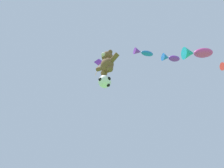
# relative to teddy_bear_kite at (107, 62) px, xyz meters

# --- Properties ---
(teddy_bear_kite) EXTENTS (2.50, 1.10, 2.54)m
(teddy_bear_kite) POSITION_rel_teddy_bear_kite_xyz_m (0.00, 0.00, 0.00)
(teddy_bear_kite) COLOR brown
(soccer_ball_kite) EXTENTS (1.07, 1.07, 0.99)m
(soccer_ball_kite) POSITION_rel_teddy_bear_kite_xyz_m (-0.31, 0.12, -1.83)
(soccer_ball_kite) COLOR white
(fish_kite_cobalt) EXTENTS (1.23, 1.59, 0.55)m
(fish_kite_cobalt) POSITION_rel_teddy_bear_kite_xyz_m (2.52, 1.45, 0.35)
(fish_kite_cobalt) COLOR blue
(fish_kite_violet) EXTENTS (1.38, 1.59, 0.67)m
(fish_kite_violet) POSITION_rel_teddy_bear_kite_xyz_m (3.70, 3.88, 0.81)
(fish_kite_violet) COLOR purple
(fish_kite_magenta) EXTENTS (2.49, 2.42, 1.11)m
(fish_kite_magenta) POSITION_rel_teddy_bear_kite_xyz_m (5.48, 5.49, 1.36)
(fish_kite_magenta) COLOR #E53F9E
(diamond_kite) EXTENTS (0.84, 0.76, 2.78)m
(diamond_kite) POSITION_rel_teddy_bear_kite_xyz_m (-3.11, 1.53, 3.75)
(diamond_kite) COLOR purple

